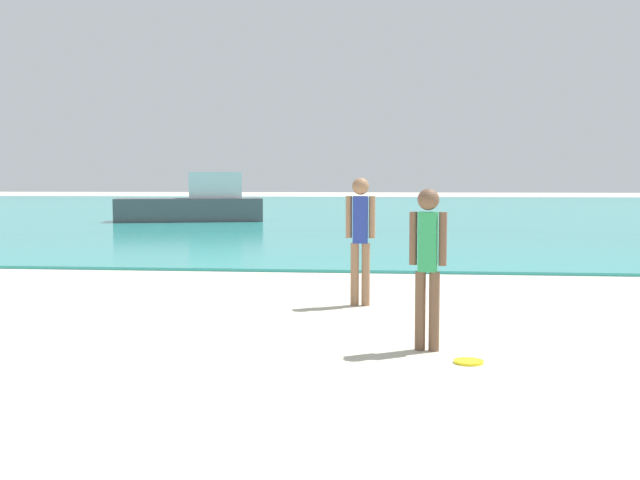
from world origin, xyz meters
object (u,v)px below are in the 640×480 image
Objects in this scene: frisbee at (469,362)px; boat_near at (195,204)px; person_distant at (360,233)px; person_standing at (428,259)px.

frisbee is 24.53m from boat_near.
boat_near is (-8.81, 22.88, 0.72)m from frisbee.
person_standing is at bearing -69.41° from person_distant.
boat_near is at bearing 111.05° from frisbee.
person_standing is 1.12m from frisbee.
person_standing is 0.27× the size of boat_near.
person_standing is 23.91m from boat_near.
boat_near is at bearing -57.80° from person_standing.
frisbee is at bearing 96.05° from boat_near.
boat_near is (-8.43, 22.38, -0.20)m from person_standing.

